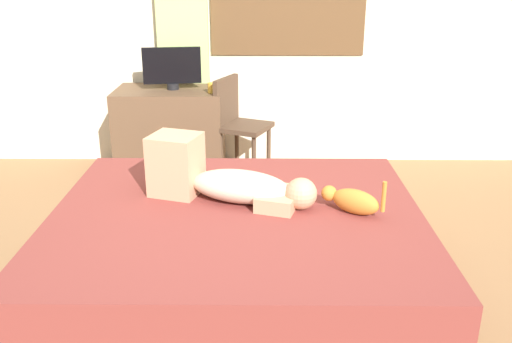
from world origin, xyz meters
The scene contains 9 objects.
ground_plane centered at (0.00, 0.00, 0.00)m, with size 16.00×16.00×0.00m, color olive.
bed centered at (-0.06, 0.06, 0.25)m, with size 2.00×1.77×0.50m.
person_lying centered at (-0.14, 0.23, 0.62)m, with size 0.93×0.50×0.34m.
cat centered at (0.54, 0.06, 0.57)m, with size 0.31×0.25×0.21m.
desk centered at (-0.71, 2.01, 0.37)m, with size 0.90×0.56×0.74m.
tv_monitor centered at (-0.67, 2.01, 0.92)m, with size 0.48×0.10×0.35m.
cup centered at (-0.33, 1.87, 0.78)m, with size 0.07×0.07×0.08m, color gold.
chair_by_desk centered at (-0.13, 1.87, 0.51)m, with size 0.50×0.50×0.86m.
curtain_left centered at (-0.61, 2.29, 1.16)m, with size 0.44×0.06×2.32m, color #ADCC75.
Camera 1 is at (0.07, -2.59, 1.71)m, focal length 38.84 mm.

